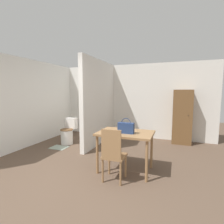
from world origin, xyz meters
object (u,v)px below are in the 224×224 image
(toilet, at_px, (68,133))
(handbag, at_px, (126,128))
(wooden_cabinet, at_px, (182,117))
(wooden_chair, at_px, (113,154))
(dining_table, at_px, (125,137))

(toilet, height_order, handbag, handbag)
(handbag, xyz_separation_m, wooden_cabinet, (1.06, 2.50, -0.08))
(wooden_chair, distance_m, toilet, 2.68)
(wooden_chair, xyz_separation_m, handbag, (0.11, 0.40, 0.39))
(toilet, bearing_deg, wooden_cabinet, 20.76)
(dining_table, xyz_separation_m, toilet, (-2.16, 1.18, -0.37))
(handbag, relative_size, wooden_cabinet, 0.19)
(wooden_cabinet, bearing_deg, wooden_chair, -111.97)
(dining_table, xyz_separation_m, wooden_chair, (-0.08, -0.50, -0.18))
(wooden_cabinet, bearing_deg, toilet, -159.24)
(dining_table, relative_size, wooden_cabinet, 0.65)
(dining_table, relative_size, toilet, 1.40)
(dining_table, xyz_separation_m, handbag, (0.03, -0.09, 0.20))
(toilet, xyz_separation_m, wooden_cabinet, (3.25, 1.23, 0.49))
(dining_table, bearing_deg, handbag, -70.06)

